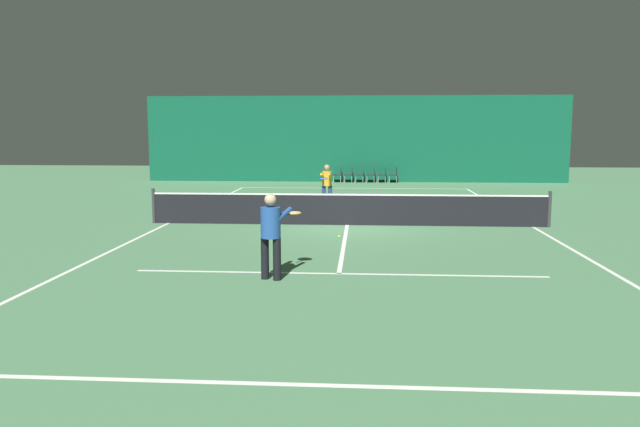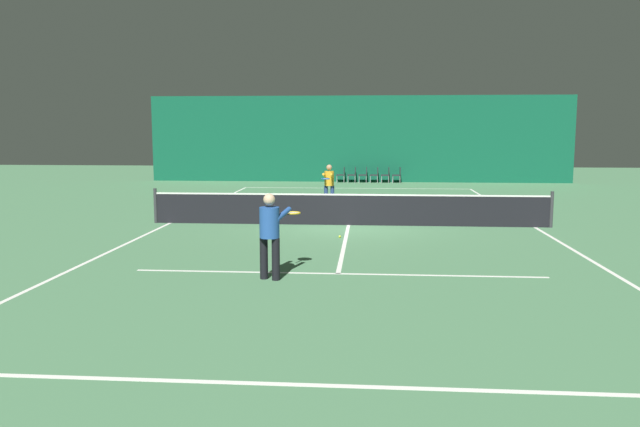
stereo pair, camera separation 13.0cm
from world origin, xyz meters
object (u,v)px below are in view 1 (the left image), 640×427
Objects in this scene: player_far at (327,182)px; courtside_chair_1 at (350,174)px; courtside_chair_4 at (383,174)px; tennis_ball at (339,237)px; tennis_net at (347,208)px; courtside_chair_3 at (372,174)px; courtside_chair_5 at (394,174)px; player_near at (272,229)px; courtside_chair_0 at (339,174)px; courtside_chair_2 at (361,174)px.

player_far is 1.85× the size of courtside_chair_1.
courtside_chair_4 is 17.47m from tennis_ball.
tennis_net reaches higher than courtside_chair_3.
courtside_chair_1 is at bearing -90.00° from courtside_chair_5.
player_far is at bearing -16.28° from courtside_chair_5.
tennis_net is 7.22× the size of player_near.
tennis_net is at bearing 3.24° from courtside_chair_0.
courtside_chair_3 is at bearing 86.42° from tennis_net.
tennis_net is 15.18m from courtside_chair_3.
courtside_chair_4 is 12.73× the size of tennis_ball.
courtside_chair_4 is at bearing 90.00° from courtside_chair_3.
courtside_chair_2 and courtside_chair_4 have the same top height.
player_far is at bearing -13.19° from courtside_chair_4.
tennis_net is 2.29m from tennis_ball.
player_far is 1.85× the size of courtside_chair_3.
courtside_chair_1 is 1.81m from courtside_chair_4.
tennis_net is 181.82× the size of tennis_ball.
courtside_chair_5 is at bearing 82.43° from tennis_ball.
courtside_chair_2 is at bearing 90.00° from courtside_chair_0.
courtside_chair_1 is 17.39m from tennis_ball.
tennis_net is 15.17m from courtside_chair_0.
tennis_net is 15.15m from courtside_chair_2.
player_far is 10.44m from courtside_chair_0.
courtside_chair_3 is (1.81, 0.00, 0.00)m from courtside_chair_0.
tennis_net reaches higher than tennis_ball.
courtside_chair_5 is at bearing 90.00° from courtside_chair_4.
courtside_chair_0 is 3.01m from courtside_chair_5.
courtside_chair_0 is at bearing -90.00° from courtside_chair_1.
player_near is at bearing -100.37° from tennis_net.
player_near is 22.15m from courtside_chair_2.
courtside_chair_5 is at bearing 90.00° from courtside_chair_2.
player_near reaches higher than tennis_net.
tennis_ball is at bearing -5.62° from courtside_chair_4.
courtside_chair_2 is at bearing 177.95° from player_far.
courtside_chair_3 is 17.43m from tennis_ball.
courtside_chair_4 and courtside_chair_5 have the same top height.
courtside_chair_1 is at bearing -178.77° from player_far.
player_far is at bearing 100.75° from tennis_net.
player_far reaches higher than courtside_chair_3.
player_near is 4.92m from tennis_ball.
courtside_chair_1 and courtside_chair_5 have the same top height.
courtside_chair_5 is (1.20, 0.00, 0.00)m from courtside_chair_3.
player_far reaches higher than tennis_net.
courtside_chair_4 reaches higher than tennis_ball.
courtside_chair_0 is at bearing -90.00° from courtside_chair_3.
player_near is 22.20m from courtside_chair_3.
courtside_chair_5 reaches higher than tennis_ball.
courtside_chair_1 is 2.41m from courtside_chair_5.
player_near is at bearing -5.74° from courtside_chair_3.
tennis_ball is at bearing -94.06° from tennis_net.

